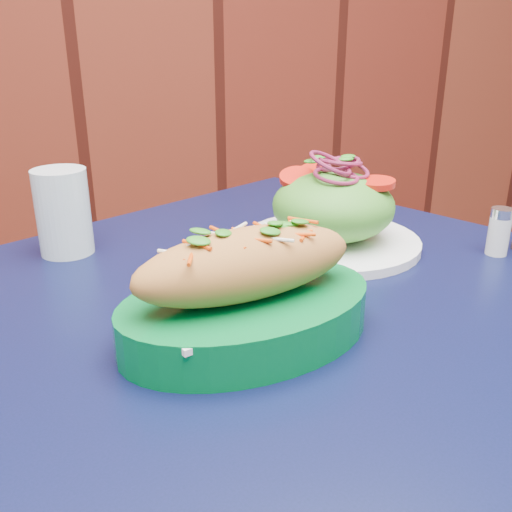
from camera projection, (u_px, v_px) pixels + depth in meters
name	position (u px, v px, depth m)	size (l,w,h in m)	color
cafe_table	(290.00, 372.00, 0.65)	(1.05, 1.05, 0.75)	black
banh_mi_basket	(247.00, 294.00, 0.53)	(0.27, 0.19, 0.12)	#016429
salad_plate	(333.00, 212.00, 0.76)	(0.24, 0.24, 0.12)	white
water_glass	(63.00, 212.00, 0.73)	(0.07, 0.07, 0.11)	silver
salt_shaker	(499.00, 232.00, 0.74)	(0.03, 0.03, 0.06)	white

